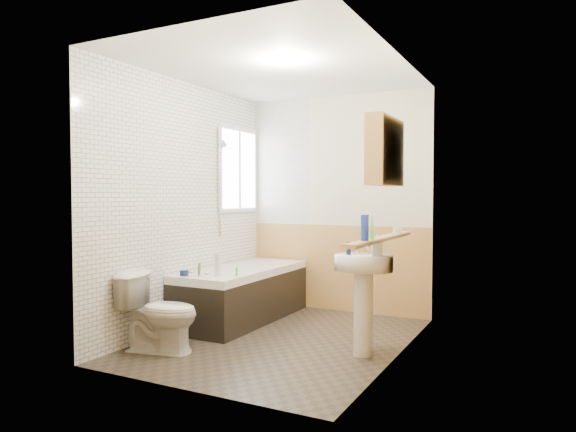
% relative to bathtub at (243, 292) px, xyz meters
% --- Properties ---
extents(floor, '(2.80, 2.80, 0.00)m').
position_rel_bathtub_xyz_m(floor, '(0.73, -0.50, -0.30)').
color(floor, '#312A22').
rests_on(floor, ground).
extents(ceiling, '(2.80, 2.80, 0.00)m').
position_rel_bathtub_xyz_m(ceiling, '(0.73, -0.50, 2.20)').
color(ceiling, white).
rests_on(ceiling, ground).
extents(wall_back, '(2.20, 0.02, 2.50)m').
position_rel_bathtub_xyz_m(wall_back, '(0.73, 0.91, 0.95)').
color(wall_back, beige).
rests_on(wall_back, ground).
extents(wall_front, '(2.20, 0.02, 2.50)m').
position_rel_bathtub_xyz_m(wall_front, '(0.73, -1.91, 0.95)').
color(wall_front, beige).
rests_on(wall_front, ground).
extents(wall_left, '(0.02, 2.80, 2.50)m').
position_rel_bathtub_xyz_m(wall_left, '(-0.38, -0.50, 0.95)').
color(wall_left, beige).
rests_on(wall_left, ground).
extents(wall_right, '(0.02, 2.80, 2.50)m').
position_rel_bathtub_xyz_m(wall_right, '(1.84, -0.50, 0.95)').
color(wall_right, beige).
rests_on(wall_right, ground).
extents(wainscot_right, '(0.01, 2.80, 1.00)m').
position_rel_bathtub_xyz_m(wainscot_right, '(1.82, -0.50, 0.20)').
color(wainscot_right, tan).
rests_on(wainscot_right, wall_right).
extents(wainscot_front, '(2.20, 0.01, 1.00)m').
position_rel_bathtub_xyz_m(wainscot_front, '(0.73, -1.88, 0.20)').
color(wainscot_front, tan).
rests_on(wainscot_front, wall_front).
extents(wainscot_back, '(2.20, 0.01, 1.00)m').
position_rel_bathtub_xyz_m(wainscot_back, '(0.73, 0.89, 0.20)').
color(wainscot_back, tan).
rests_on(wainscot_back, wall_back).
extents(tile_cladding_left, '(0.01, 2.80, 2.50)m').
position_rel_bathtub_xyz_m(tile_cladding_left, '(-0.36, -0.50, 0.95)').
color(tile_cladding_left, white).
rests_on(tile_cladding_left, wall_left).
extents(tile_return_back, '(0.75, 0.01, 1.50)m').
position_rel_bathtub_xyz_m(tile_return_back, '(0.01, 0.89, 1.45)').
color(tile_return_back, white).
rests_on(tile_return_back, wall_back).
extents(window, '(0.03, 0.79, 0.99)m').
position_rel_bathtub_xyz_m(window, '(-0.33, 0.45, 1.35)').
color(window, white).
rests_on(window, wall_left).
extents(bathtub, '(0.70, 1.73, 0.71)m').
position_rel_bathtub_xyz_m(bathtub, '(0.00, 0.00, 0.00)').
color(bathtub, black).
rests_on(bathtub, floor).
extents(shower_riser, '(0.11, 0.08, 1.23)m').
position_rel_bathtub_xyz_m(shower_riser, '(-0.31, 0.03, 1.31)').
color(shower_riser, silver).
rests_on(shower_riser, wall_left).
extents(toilet, '(0.75, 0.52, 0.67)m').
position_rel_bathtub_xyz_m(toilet, '(-0.03, -1.29, 0.04)').
color(toilet, white).
rests_on(toilet, floor).
extents(sink, '(0.50, 0.40, 0.96)m').
position_rel_bathtub_xyz_m(sink, '(1.57, -0.60, 0.31)').
color(sink, white).
rests_on(sink, floor).
extents(pine_shelf, '(0.10, 1.49, 0.03)m').
position_rel_bathtub_xyz_m(pine_shelf, '(1.77, -0.75, 0.71)').
color(pine_shelf, tan).
rests_on(pine_shelf, wall_right).
extents(medicine_cabinet, '(0.16, 0.62, 0.56)m').
position_rel_bathtub_xyz_m(medicine_cabinet, '(1.74, -0.59, 1.40)').
color(medicine_cabinet, tan).
rests_on(medicine_cabinet, wall_right).
extents(foam_can, '(0.07, 0.07, 0.19)m').
position_rel_bathtub_xyz_m(foam_can, '(1.77, -1.16, 0.82)').
color(foam_can, '#19339E').
rests_on(foam_can, pine_shelf).
extents(green_bottle, '(0.04, 0.04, 0.19)m').
position_rel_bathtub_xyz_m(green_bottle, '(1.77, -1.00, 0.82)').
color(green_bottle, '#59C647').
rests_on(green_bottle, pine_shelf).
extents(black_jar, '(0.08, 0.08, 0.05)m').
position_rel_bathtub_xyz_m(black_jar, '(1.77, -0.29, 0.75)').
color(black_jar, silver).
rests_on(black_jar, pine_shelf).
extents(soap_bottle, '(0.14, 0.19, 0.08)m').
position_rel_bathtub_xyz_m(soap_bottle, '(1.70, -0.64, 0.59)').
color(soap_bottle, silver).
rests_on(soap_bottle, sink).
extents(clear_bottle, '(0.05, 0.05, 0.11)m').
position_rel_bathtub_xyz_m(clear_bottle, '(1.46, -0.66, 0.61)').
color(clear_bottle, navy).
rests_on(clear_bottle, sink).
extents(blue_gel, '(0.07, 0.05, 0.22)m').
position_rel_bathtub_xyz_m(blue_gel, '(0.12, -0.63, 0.38)').
color(blue_gel, silver).
rests_on(blue_gel, bathtub).
extents(cream_jar, '(0.09, 0.09, 0.05)m').
position_rel_bathtub_xyz_m(cream_jar, '(-0.19, -0.75, 0.30)').
color(cream_jar, navy).
rests_on(cream_jar, bathtub).
extents(orange_bottle, '(0.03, 0.03, 0.08)m').
position_rel_bathtub_xyz_m(orange_bottle, '(0.27, -0.54, 0.31)').
color(orange_bottle, '#59C647').
rests_on(orange_bottle, bathtub).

